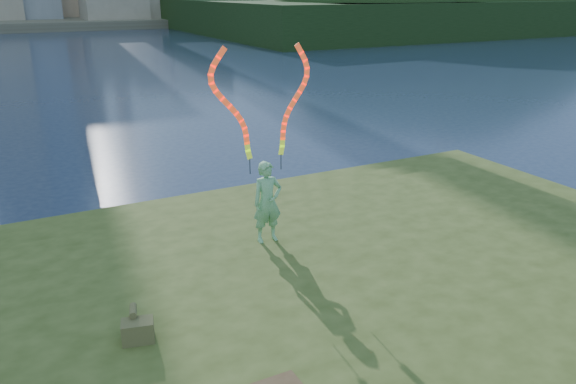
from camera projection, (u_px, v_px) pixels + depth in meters
ground at (275, 341)px, 9.03m from camera, size 320.00×320.00×0.00m
far_shore at (8, 21)px, 88.05m from camera, size 320.00×40.00×1.20m
wooded_hill at (453, 25)px, 84.84m from camera, size 78.00×50.00×63.00m
woman_with_ribbons at (267, 169)px, 10.32m from camera, size 2.03×0.39×3.96m
canvas_bag at (138, 329)px, 7.65m from camera, size 0.48×0.55×0.41m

